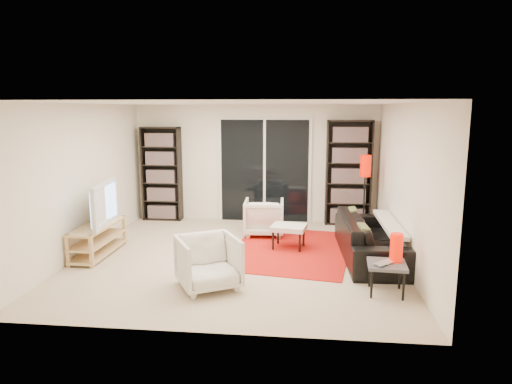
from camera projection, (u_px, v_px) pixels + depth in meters
floor at (238, 257)px, 7.22m from camera, size 5.00×5.00×0.00m
wall_back at (255, 163)px, 9.45m from camera, size 5.00×0.02×2.40m
wall_front at (202, 222)px, 4.56m from camera, size 5.00×0.02×2.40m
wall_left at (83, 180)px, 7.27m from camera, size 0.02×5.00×2.40m
wall_right at (405, 185)px, 6.75m from camera, size 0.02×5.00×2.40m
ceiling at (237, 103)px, 6.79m from camera, size 5.00×5.00×0.02m
sliding_door at (265, 171)px, 9.42m from camera, size 1.92×0.08×2.16m
bookshelf_left at (162, 174)px, 9.53m from camera, size 0.80×0.30×1.95m
bookshelf_right at (349, 173)px, 9.12m from camera, size 0.90×0.30×2.10m
tv_stand at (98, 239)px, 7.30m from camera, size 0.42×1.32×0.50m
tv at (97, 204)px, 7.20m from camera, size 0.31×1.19×0.68m
rug at (291, 249)px, 7.60m from camera, size 2.29×2.85×0.01m
sofa at (371, 238)px, 7.14m from camera, size 0.97×2.28×0.66m
armchair_back at (264, 217)px, 8.46m from camera, size 0.75×0.77×0.67m
armchair_front at (208, 262)px, 5.93m from camera, size 1.02×1.02×0.69m
ottoman at (289, 228)px, 7.62m from camera, size 0.63×0.55×0.40m
side_table at (387, 267)px, 5.75m from camera, size 0.51×0.51×0.40m
laptop at (388, 264)px, 5.67m from camera, size 0.37×0.37×0.03m
table_lamp at (396, 248)px, 5.78m from camera, size 0.16×0.16×0.36m
floor_lamp at (365, 173)px, 8.45m from camera, size 0.22×0.22×1.48m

